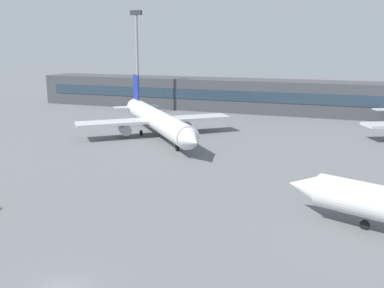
% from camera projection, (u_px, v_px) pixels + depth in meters
% --- Properties ---
extents(ground_plane, '(400.00, 400.00, 0.00)m').
position_uv_depth(ground_plane, '(214.00, 164.00, 70.91)').
color(ground_plane, slate).
extents(terminal_building, '(145.74, 12.13, 9.00)m').
position_uv_depth(terminal_building, '(276.00, 97.00, 122.40)').
color(terminal_building, '#3F4247').
rests_on(terminal_building, ground_plane).
extents(airplane_mid, '(33.79, 37.86, 11.61)m').
position_uv_depth(airplane_mid, '(157.00, 120.00, 90.84)').
color(airplane_mid, silver).
rests_on(airplane_mid, ground_plane).
extents(floodlight_tower_west, '(3.20, 0.80, 27.50)m').
position_uv_depth(floodlight_tower_west, '(137.00, 56.00, 118.15)').
color(floodlight_tower_west, gray).
rests_on(floodlight_tower_west, ground_plane).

